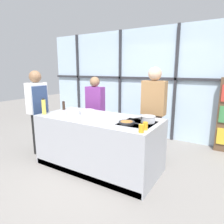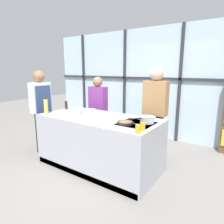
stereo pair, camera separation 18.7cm
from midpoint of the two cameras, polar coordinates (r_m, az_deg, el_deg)
The scene contains 14 objects.
ground_plane at distance 3.86m, azimuth -2.31°, elevation -15.10°, with size 18.00×18.00×0.00m, color gray.
back_window_wall at distance 5.37m, azimuth 11.95°, elevation 7.99°, with size 6.40×0.10×2.80m.
demo_island at distance 3.67m, azimuth -2.37°, elevation -8.59°, with size 2.20×1.02×0.94m.
chef at distance 4.48m, azimuth -18.48°, elevation 1.65°, with size 0.24×0.42×1.74m.
spectator_far_left at distance 4.63m, azimuth -2.86°, elevation 1.42°, with size 0.43×0.22×1.60m.
spectator_center_left at distance 3.93m, azimuth 13.54°, elevation 1.05°, with size 0.46×0.25×1.81m.
frying_pan at distance 3.09m, azimuth 5.69°, elevation -3.09°, with size 0.45×0.25×0.04m.
saucepan at distance 3.20m, azimuth 11.63°, elevation -2.09°, with size 0.31×0.39×0.11m.
white_plate at distance 4.15m, azimuth -5.06°, elevation 0.65°, with size 0.25×0.25×0.01m, color white.
mixing_bowl at distance 3.80m, azimuth -9.28°, elevation 0.01°, with size 0.27×0.27×0.07m.
oil_bottle at distance 3.96m, azimuth -17.08°, elevation 1.60°, with size 0.08×0.08×0.30m.
pepper_grinder at distance 4.31m, azimuth -11.75°, elevation 2.03°, with size 0.06×0.06×0.20m.
juice_glass_near at distance 2.68m, azimuth 9.43°, elevation -4.80°, with size 0.07×0.07×0.11m, color orange.
juice_glass_far at distance 2.80m, azimuth 10.66°, elevation -4.10°, with size 0.07×0.07×0.11m, color orange.
Camera 2 is at (2.15, -2.69, 1.77)m, focal length 32.00 mm.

